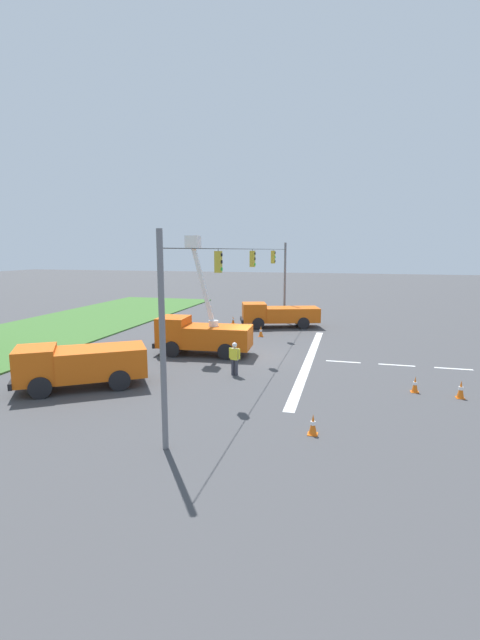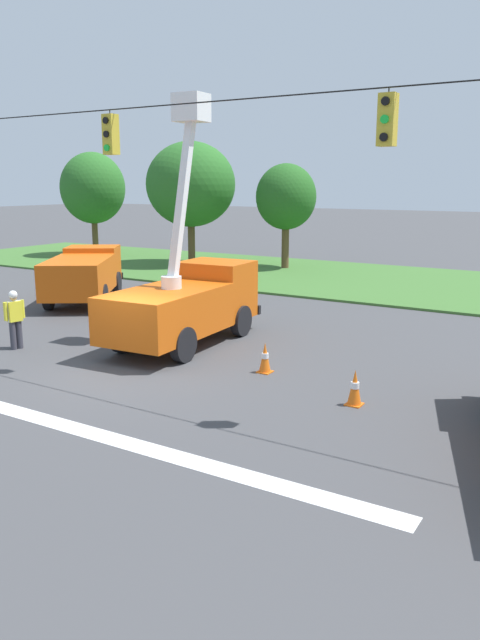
# 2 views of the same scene
# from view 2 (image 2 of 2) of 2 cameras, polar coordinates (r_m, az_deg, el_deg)

# --- Properties ---
(ground_plane) EXTENTS (200.00, 200.00, 0.00)m
(ground_plane) POSITION_cam_2_polar(r_m,az_deg,el_deg) (16.82, -10.48, -4.59)
(ground_plane) COLOR #424244
(grass_verge) EXTENTS (56.00, 12.00, 0.10)m
(grass_verge) POSITION_cam_2_polar(r_m,az_deg,el_deg) (32.14, 11.53, 3.59)
(grass_verge) COLOR #3D6B2D
(grass_verge) RESTS_ON ground
(signal_gantry) EXTENTS (26.20, 0.33, 7.20)m
(signal_gantry) POSITION_cam_2_polar(r_m,az_deg,el_deg) (16.12, -11.19, 10.67)
(signal_gantry) COLOR slate
(signal_gantry) RESTS_ON ground
(tree_far_west) EXTENTS (4.28, 4.22, 6.83)m
(tree_far_west) POSITION_cam_2_polar(r_m,az_deg,el_deg) (43.21, -13.31, 11.64)
(tree_far_west) COLOR brown
(tree_far_west) RESTS_ON ground
(tree_west) EXTENTS (5.32, 5.00, 7.22)m
(tree_west) POSITION_cam_2_polar(r_m,az_deg,el_deg) (37.32, -4.54, 12.24)
(tree_west) COLOR brown
(tree_west) RESTS_ON ground
(tree_centre) EXTENTS (3.37, 3.45, 5.92)m
(tree_centre) POSITION_cam_2_polar(r_m,az_deg,el_deg) (35.59, 4.23, 11.13)
(tree_centre) COLOR brown
(tree_centre) RESTS_ON ground
(utility_truck_bucket_lift) EXTENTS (2.67, 6.14, 7.41)m
(utility_truck_bucket_lift) POSITION_cam_2_polar(r_m,az_deg,el_deg) (19.13, -4.91, 2.01)
(utility_truck_bucket_lift) COLOR #D6560F
(utility_truck_bucket_lift) RESTS_ON ground
(utility_truck_support_near) EXTENTS (5.21, 6.26, 2.11)m
(utility_truck_support_near) POSITION_cam_2_polar(r_m,az_deg,el_deg) (26.72, -14.07, 4.17)
(utility_truck_support_near) COLOR #D6560F
(utility_truck_support_near) RESTS_ON ground
(road_worker) EXTENTS (0.32, 0.64, 1.77)m
(road_worker) POSITION_cam_2_polar(r_m,az_deg,el_deg) (19.63, -19.91, 0.33)
(road_worker) COLOR #383842
(road_worker) RESTS_ON ground
(traffic_cone_foreground_left) EXTENTS (0.36, 0.36, 0.82)m
(traffic_cone_foreground_left) POSITION_cam_2_polar(r_m,az_deg,el_deg) (14.19, 10.45, -6.09)
(traffic_cone_foreground_left) COLOR orange
(traffic_cone_foreground_left) RESTS_ON ground
(traffic_cone_mid_left) EXTENTS (0.36, 0.36, 0.80)m
(traffic_cone_mid_left) POSITION_cam_2_polar(r_m,az_deg,el_deg) (16.31, 2.30, -3.47)
(traffic_cone_mid_left) COLOR orange
(traffic_cone_mid_left) RESTS_ON ground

